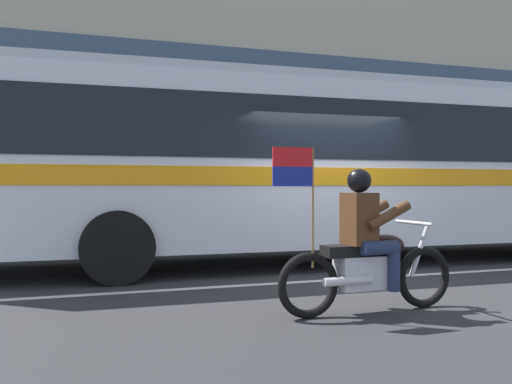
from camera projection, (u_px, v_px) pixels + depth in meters
ground_plane at (328, 273)px, 8.49m from camera, size 60.00×60.00×0.00m
sidewalk_curb at (238, 239)px, 13.33m from camera, size 28.00×3.80×0.15m
lane_center_stripe at (346, 279)px, 7.92m from camera, size 26.60×0.14×0.01m
office_building_facade at (215, 5)px, 15.43m from camera, size 28.00×0.89×13.16m
transit_bus at (341, 159)px, 9.87m from camera, size 13.21×2.82×3.22m
motorcycle_with_rider at (367, 252)px, 5.81m from camera, size 2.20×0.64×1.78m
fire_hydrant at (401, 221)px, 13.38m from camera, size 0.22×0.30×0.75m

